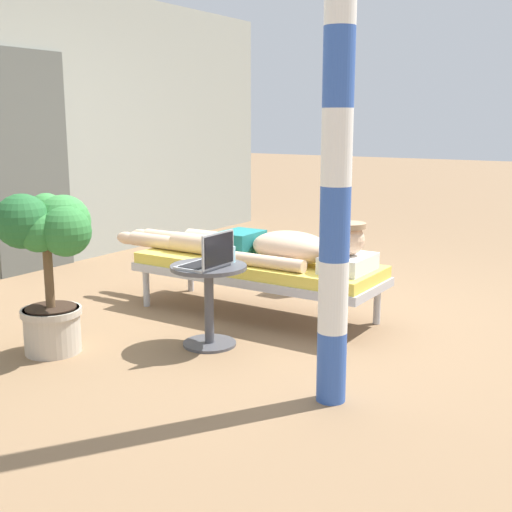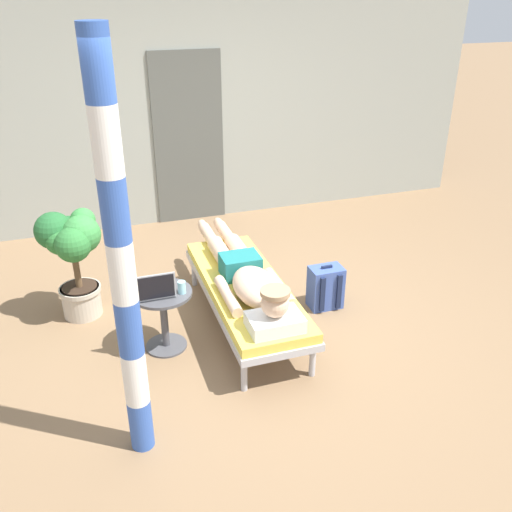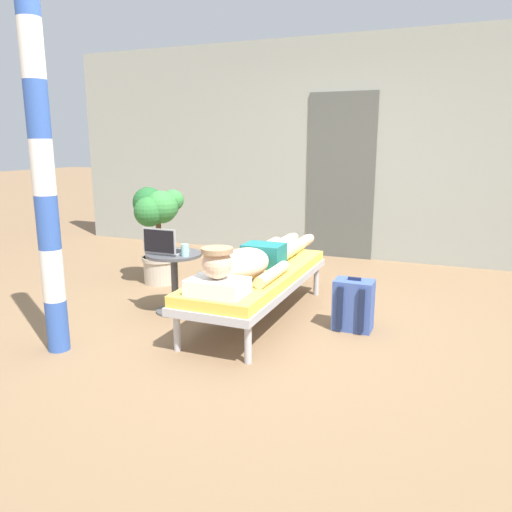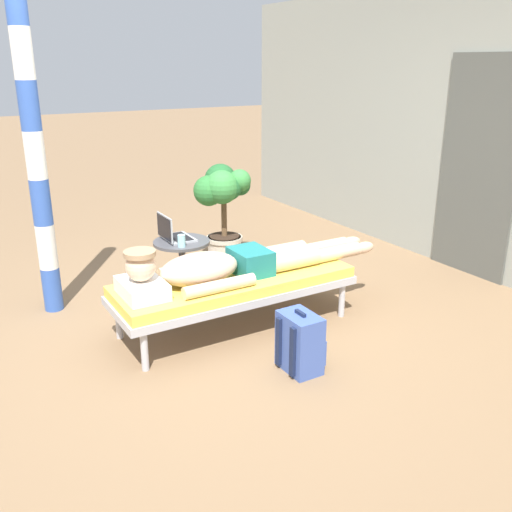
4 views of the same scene
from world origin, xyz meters
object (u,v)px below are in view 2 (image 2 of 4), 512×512
at_px(side_table, 164,310).
at_px(porch_post, 122,272).
at_px(backpack, 325,287).
at_px(potted_plant, 73,248).
at_px(lounge_chair, 245,290).
at_px(laptop, 155,290).
at_px(drink_glass, 182,287).
at_px(person_reclining, 247,275).

distance_m(side_table, porch_post, 1.42).
xyz_separation_m(backpack, potted_plant, (-2.14, 0.55, 0.47)).
height_order(lounge_chair, porch_post, porch_post).
distance_m(backpack, porch_post, 2.46).
distance_m(laptop, potted_plant, 0.97).
relative_size(lounge_chair, porch_post, 0.73).
bearing_deg(drink_glass, potted_plant, 134.82).
bearing_deg(laptop, porch_post, -105.85).
xyz_separation_m(lounge_chair, potted_plant, (-1.35, 0.61, 0.33)).
bearing_deg(porch_post, side_table, 71.83).
bearing_deg(laptop, side_table, 40.52).
bearing_deg(porch_post, person_reclining, 45.54).
bearing_deg(potted_plant, porch_post, -80.51).
bearing_deg(porch_post, backpack, 32.99).
bearing_deg(backpack, potted_plant, 165.70).
distance_m(potted_plant, porch_post, 1.88).
xyz_separation_m(person_reclining, potted_plant, (-1.35, 0.67, 0.15)).
xyz_separation_m(side_table, backpack, (1.52, 0.18, -0.16)).
bearing_deg(laptop, person_reclining, 7.90).
relative_size(person_reclining, potted_plant, 2.18).
bearing_deg(backpack, side_table, -173.32).
distance_m(drink_glass, backpack, 1.44).
height_order(lounge_chair, side_table, side_table).
xyz_separation_m(side_table, potted_plant, (-0.63, 0.72, 0.31)).
distance_m(person_reclining, laptop, 0.80).
relative_size(lounge_chair, side_table, 3.57).
xyz_separation_m(lounge_chair, porch_post, (-1.06, -1.14, 0.94)).
bearing_deg(laptop, drink_glass, -2.20).
distance_m(person_reclining, backpack, 0.86).
xyz_separation_m(drink_glass, porch_post, (-0.49, -0.97, 0.71)).
distance_m(person_reclining, porch_post, 1.70).
distance_m(side_table, drink_glass, 0.27).
bearing_deg(person_reclining, laptop, -172.10).
height_order(side_table, drink_glass, drink_glass).
height_order(drink_glass, porch_post, porch_post).
xyz_separation_m(side_table, laptop, (-0.06, -0.05, 0.23)).
distance_m(lounge_chair, drink_glass, 0.64).
relative_size(backpack, porch_post, 0.17).
bearing_deg(laptop, lounge_chair, 12.03).
relative_size(laptop, potted_plant, 0.31).
bearing_deg(backpack, lounge_chair, -175.56).
distance_m(side_table, potted_plant, 1.01).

